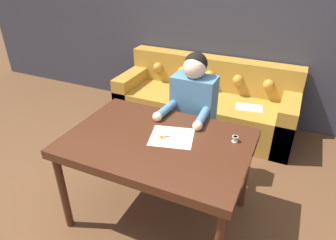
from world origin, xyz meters
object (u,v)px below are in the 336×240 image
Objects in this scene: person at (193,119)px; scissors at (166,137)px; thread_spool at (235,139)px; dining_table at (157,148)px; couch at (205,103)px.

scissors is at bearing -90.49° from person.
person reaches higher than thread_spool.
scissors is (0.05, 0.05, 0.08)m from dining_table.
person is 28.20× the size of thread_spool.
thread_spool is at bearing 17.96° from scissors.
couch is 11.59× the size of scissors.
dining_table is 0.64m from person.
thread_spool reaches higher than dining_table.
scissors is (-0.00, -0.58, 0.14)m from person.
person is 6.70× the size of scissors.
thread_spool is at bearing -41.29° from person.
couch reaches higher than scissors.
person reaches higher than couch.
thread_spool is (0.49, 0.16, 0.02)m from scissors.
scissors is at bearing 49.00° from dining_table.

